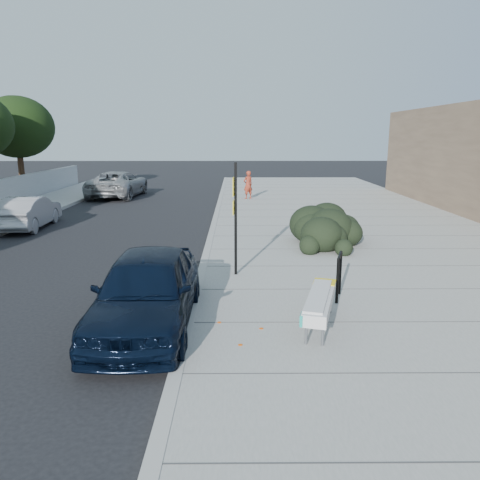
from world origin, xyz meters
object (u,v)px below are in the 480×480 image
Objects in this scene: bench at (320,302)px; bike_rack at (339,272)px; pedestrian at (248,185)px; wagon_silver at (29,212)px; sign_post at (235,213)px; sedan_navy at (147,290)px; suv_silver at (118,184)px.

bike_rack reaches higher than bench.
pedestrian is at bearing 108.64° from bench.
wagon_silver reaches higher than bike_rack.
sign_post is 0.64× the size of sedan_navy.
suv_silver is at bearing 116.72° from sign_post.
sign_post reaches higher than bike_rack.
sign_post is at bearing 137.21° from wagon_silver.
suv_silver is (-9.53, 18.89, 0.03)m from bike_rack.
bench is 18.47m from pedestrian.
sedan_navy is (-3.30, 0.34, 0.11)m from bench.
bench is at bearing 130.71° from wagon_silver.
pedestrian is (7.92, -2.05, 0.15)m from suv_silver.
sign_post is (-2.30, 1.87, 1.02)m from bike_rack.
sign_post is 18.51m from suv_silver.
sedan_navy reaches higher than wagon_silver.
bike_rack is 0.23× the size of sedan_navy.
pedestrian is at bearing 168.67° from suv_silver.
pedestrian is (-1.60, 16.84, 0.18)m from bike_rack.
bike_rack is at bearing -35.50° from sign_post.
sign_post is 0.51× the size of suv_silver.
sign_post is 3.70m from sedan_navy.
bench is at bearing 116.47° from suv_silver.
bench is 2.13× the size of bike_rack.
suv_silver reaches higher than bike_rack.
suv_silver is (-7.23, 17.01, -0.99)m from sign_post.
bench is 0.54× the size of wagon_silver.
bench is 1.75m from bike_rack.
bench is at bearing 61.29° from pedestrian.
sedan_navy is 2.85× the size of pedestrian.
pedestrian is (0.69, 14.96, -0.84)m from sign_post.
sign_post is 11.01m from wagon_silver.
sign_post is at bearing 157.94° from bike_rack.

